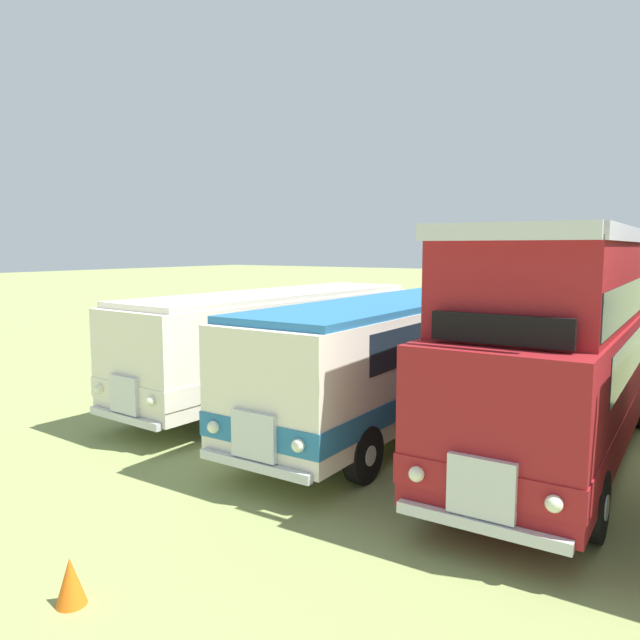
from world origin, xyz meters
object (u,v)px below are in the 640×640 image
object	(u,v)px
bus_third_in_row	(566,340)
cone_near_end	(71,581)
bus_second_in_row	(401,350)
bus_first_in_row	(278,337)

from	to	relation	value
bus_third_in_row	cone_near_end	bearing A→B (deg)	-112.78
bus_second_in_row	bus_third_in_row	bearing A→B (deg)	-6.07
bus_third_in_row	cone_near_end	distance (m)	9.59
bus_first_in_row	bus_third_in_row	world-z (taller)	bus_third_in_row
bus_first_in_row	cone_near_end	distance (m)	10.08
bus_third_in_row	cone_near_end	size ratio (longest dim) A/B	17.50
bus_second_in_row	cone_near_end	distance (m)	9.16
bus_first_in_row	bus_second_in_row	distance (m)	3.79
bus_first_in_row	cone_near_end	world-z (taller)	bus_first_in_row
cone_near_end	bus_first_in_row	bearing A→B (deg)	113.36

